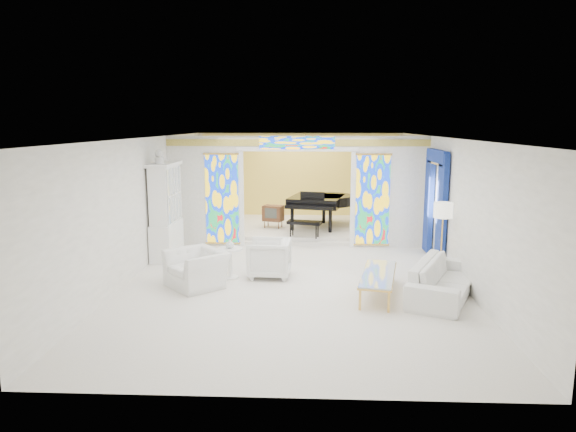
{
  "coord_description": "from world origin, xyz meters",
  "views": [
    {
      "loc": [
        0.35,
        -11.78,
        3.31
      ],
      "look_at": [
        -0.17,
        0.2,
        1.15
      ],
      "focal_mm": 32.0,
      "sensor_mm": 36.0,
      "label": 1
    }
  ],
  "objects_px": {
    "coffee_table": "(378,275)",
    "tv_console": "(273,213)",
    "china_cabinet": "(166,212)",
    "grand_piano": "(322,201)",
    "armchair_left": "(197,269)",
    "armchair_right": "(269,258)",
    "sofa": "(444,279)"
  },
  "relations": [
    {
      "from": "armchair_left",
      "to": "grand_piano",
      "type": "xyz_separation_m",
      "value": [
        2.68,
        5.54,
        0.59
      ]
    },
    {
      "from": "armchair_right",
      "to": "armchair_left",
      "type": "bearing_deg",
      "value": -59.7
    },
    {
      "from": "armchair_left",
      "to": "tv_console",
      "type": "distance_m",
      "value": 5.42
    },
    {
      "from": "armchair_left",
      "to": "coffee_table",
      "type": "relative_size",
      "value": 0.55
    },
    {
      "from": "china_cabinet",
      "to": "armchair_right",
      "type": "bearing_deg",
      "value": -29.64
    },
    {
      "from": "china_cabinet",
      "to": "grand_piano",
      "type": "distance_m",
      "value": 5.11
    },
    {
      "from": "armchair_right",
      "to": "sofa",
      "type": "xyz_separation_m",
      "value": [
        3.48,
        -1.19,
        -0.06
      ]
    },
    {
      "from": "armchair_right",
      "to": "tv_console",
      "type": "bearing_deg",
      "value": -174.16
    },
    {
      "from": "sofa",
      "to": "china_cabinet",
      "type": "bearing_deg",
      "value": 91.2
    },
    {
      "from": "armchair_left",
      "to": "coffee_table",
      "type": "bearing_deg",
      "value": 41.71
    },
    {
      "from": "armchair_left",
      "to": "armchair_right",
      "type": "xyz_separation_m",
      "value": [
        1.44,
        0.75,
        0.04
      ]
    },
    {
      "from": "coffee_table",
      "to": "tv_console",
      "type": "relative_size",
      "value": 3.05
    },
    {
      "from": "armchair_left",
      "to": "tv_console",
      "type": "relative_size",
      "value": 1.68
    },
    {
      "from": "grand_piano",
      "to": "tv_console",
      "type": "distance_m",
      "value": 1.54
    },
    {
      "from": "coffee_table",
      "to": "grand_piano",
      "type": "xyz_separation_m",
      "value": [
        -0.99,
        5.93,
        0.55
      ]
    },
    {
      "from": "armchair_left",
      "to": "china_cabinet",
      "type": "bearing_deg",
      "value": 166.47
    },
    {
      "from": "coffee_table",
      "to": "china_cabinet",
      "type": "bearing_deg",
      "value": 151.56
    },
    {
      "from": "china_cabinet",
      "to": "tv_console",
      "type": "xyz_separation_m",
      "value": [
        2.45,
        3.01,
        -0.55
      ]
    },
    {
      "from": "china_cabinet",
      "to": "tv_console",
      "type": "distance_m",
      "value": 3.92
    },
    {
      "from": "china_cabinet",
      "to": "armchair_left",
      "type": "xyz_separation_m",
      "value": [
        1.25,
        -2.28,
        -0.8
      ]
    },
    {
      "from": "china_cabinet",
      "to": "coffee_table",
      "type": "relative_size",
      "value": 1.31
    },
    {
      "from": "china_cabinet",
      "to": "coffee_table",
      "type": "distance_m",
      "value": 5.65
    },
    {
      "from": "china_cabinet",
      "to": "grand_piano",
      "type": "height_order",
      "value": "china_cabinet"
    },
    {
      "from": "china_cabinet",
      "to": "armchair_right",
      "type": "relative_size",
      "value": 2.97
    },
    {
      "from": "tv_console",
      "to": "china_cabinet",
      "type": "bearing_deg",
      "value": -111.77
    },
    {
      "from": "tv_console",
      "to": "coffee_table",
      "type": "bearing_deg",
      "value": -49.07
    },
    {
      "from": "sofa",
      "to": "tv_console",
      "type": "xyz_separation_m",
      "value": [
        -3.72,
        5.73,
        0.27
      ]
    },
    {
      "from": "grand_piano",
      "to": "coffee_table",
      "type": "bearing_deg",
      "value": -67.52
    },
    {
      "from": "coffee_table",
      "to": "tv_console",
      "type": "distance_m",
      "value": 6.19
    },
    {
      "from": "china_cabinet",
      "to": "armchair_left",
      "type": "relative_size",
      "value": 2.37
    },
    {
      "from": "china_cabinet",
      "to": "armchair_right",
      "type": "distance_m",
      "value": 3.18
    },
    {
      "from": "coffee_table",
      "to": "tv_console",
      "type": "height_order",
      "value": "tv_console"
    }
  ]
}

